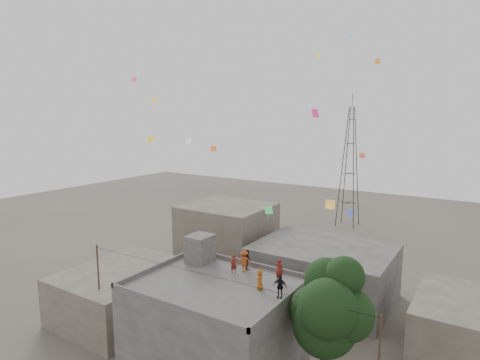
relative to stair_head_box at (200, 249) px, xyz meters
The scene contains 17 objects.
main_building 5.78m from the stair_head_box, 39.09° to the right, with size 10.00×8.00×6.10m.
parapet 4.21m from the stair_head_box, 39.09° to the right, with size 10.00×8.00×0.30m.
stair_head_box is the anchor object (origin of this frame).
neighbor_west 9.34m from the stair_head_box, behind, with size 8.00×10.00×4.00m, color #565043.
neighbor_north 13.35m from the stair_head_box, 65.48° to the left, with size 12.00×9.00×5.00m, color #464442.
neighbor_northwest 15.45m from the stair_head_box, 116.91° to the left, with size 9.00×8.00×7.00m, color #565043.
neighbor_east 19.35m from the stair_head_box, 23.28° to the left, with size 7.00×8.00×4.40m, color #565043.
tree 10.80m from the stair_head_box, 10.74° to the right, with size 4.90×4.60×9.10m.
utility_line 6.26m from the stair_head_box, 46.14° to the right, with size 20.12×0.62×7.40m.
transmission_tower 37.46m from the stair_head_box, 91.23° to the left, with size 2.97×2.97×20.01m.
person_red_adult 6.50m from the stair_head_box, ahead, with size 0.55×0.36×1.50m, color maroon.
person_orange_child 6.31m from the stair_head_box, 16.38° to the right, with size 0.62×0.40×1.26m, color #A75513.
person_dark_child 3.70m from the stair_head_box, 11.19° to the left, with size 0.66×0.52×1.36m, color black.
person_dark_adult 7.90m from the stair_head_box, 15.77° to the right, with size 0.82×0.34×1.40m, color black.
person_orange_adult 3.75m from the stair_head_box, ahead, with size 0.99×0.57×1.53m, color #A23F12.
person_red_child 3.33m from the stair_head_box, ahead, with size 0.48×0.31×1.30m, color maroon.
kites 9.69m from the stair_head_box, 42.49° to the left, with size 17.35×16.42×12.88m.
Camera 1 is at (14.37, -19.48, 16.63)m, focal length 30.00 mm.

